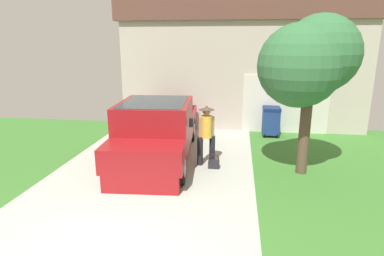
{
  "coord_description": "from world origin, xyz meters",
  "views": [
    {
      "loc": [
        2.13,
        -3.93,
        3.28
      ],
      "look_at": [
        0.87,
        4.82,
        0.95
      ],
      "focal_mm": 30.28,
      "sensor_mm": 36.0,
      "label": 1
    }
  ],
  "objects_px": {
    "house_with_garage": "(241,60)",
    "wheeled_trash_bin": "(271,120)",
    "pickup_truck": "(157,133)",
    "handbag": "(214,164)",
    "front_yard_tree": "(311,61)",
    "person_with_hat": "(206,132)"
  },
  "relations": [
    {
      "from": "handbag",
      "to": "front_yard_tree",
      "type": "height_order",
      "value": "front_yard_tree"
    },
    {
      "from": "handbag",
      "to": "wheeled_trash_bin",
      "type": "xyz_separation_m",
      "value": [
        1.79,
        3.44,
        0.44
      ]
    },
    {
      "from": "front_yard_tree",
      "to": "wheeled_trash_bin",
      "type": "relative_size",
      "value": 3.76
    },
    {
      "from": "handbag",
      "to": "wheeled_trash_bin",
      "type": "distance_m",
      "value": 3.9
    },
    {
      "from": "person_with_hat",
      "to": "handbag",
      "type": "bearing_deg",
      "value": 106.34
    },
    {
      "from": "house_with_garage",
      "to": "pickup_truck",
      "type": "bearing_deg",
      "value": -108.73
    },
    {
      "from": "front_yard_tree",
      "to": "person_with_hat",
      "type": "bearing_deg",
      "value": 176.38
    },
    {
      "from": "handbag",
      "to": "wheeled_trash_bin",
      "type": "height_order",
      "value": "wheeled_trash_bin"
    },
    {
      "from": "handbag",
      "to": "pickup_truck",
      "type": "bearing_deg",
      "value": 164.04
    },
    {
      "from": "pickup_truck",
      "to": "house_with_garage",
      "type": "bearing_deg",
      "value": -112.89
    },
    {
      "from": "person_with_hat",
      "to": "wheeled_trash_bin",
      "type": "relative_size",
      "value": 1.57
    },
    {
      "from": "person_with_hat",
      "to": "handbag",
      "type": "xyz_separation_m",
      "value": [
        0.24,
        -0.28,
        -0.79
      ]
    },
    {
      "from": "pickup_truck",
      "to": "handbag",
      "type": "distance_m",
      "value": 1.87
    },
    {
      "from": "house_with_garage",
      "to": "wheeled_trash_bin",
      "type": "height_order",
      "value": "house_with_garage"
    },
    {
      "from": "house_with_garage",
      "to": "wheeled_trash_bin",
      "type": "distance_m",
      "value": 4.59
    },
    {
      "from": "wheeled_trash_bin",
      "to": "person_with_hat",
      "type": "bearing_deg",
      "value": -122.65
    },
    {
      "from": "handbag",
      "to": "house_with_garage",
      "type": "bearing_deg",
      "value": 84.77
    },
    {
      "from": "person_with_hat",
      "to": "handbag",
      "type": "distance_m",
      "value": 0.87
    },
    {
      "from": "person_with_hat",
      "to": "handbag",
      "type": "height_order",
      "value": "person_with_hat"
    },
    {
      "from": "person_with_hat",
      "to": "wheeled_trash_bin",
      "type": "xyz_separation_m",
      "value": [
        2.03,
        3.17,
        -0.34
      ]
    },
    {
      "from": "person_with_hat",
      "to": "handbag",
      "type": "relative_size",
      "value": 4.08
    },
    {
      "from": "pickup_truck",
      "to": "handbag",
      "type": "relative_size",
      "value": 14.01
    }
  ]
}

